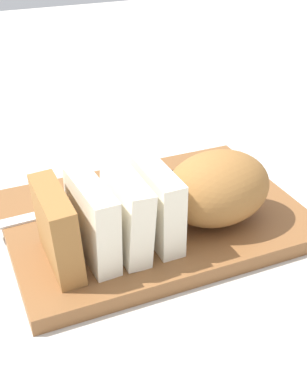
# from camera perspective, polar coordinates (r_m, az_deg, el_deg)

# --- Properties ---
(ground_plane) EXTENTS (3.00, 3.00, 0.00)m
(ground_plane) POSITION_cam_1_polar(r_m,az_deg,el_deg) (0.69, 0.00, -3.61)
(ground_plane) COLOR beige
(cutting_board) EXTENTS (0.39, 0.28, 0.02)m
(cutting_board) POSITION_cam_1_polar(r_m,az_deg,el_deg) (0.69, 0.00, -2.89)
(cutting_board) COLOR brown
(cutting_board) RESTS_ON ground_plane
(bread_loaf) EXTENTS (0.30, 0.11, 0.10)m
(bread_loaf) POSITION_cam_1_polar(r_m,az_deg,el_deg) (0.62, 2.00, -0.92)
(bread_loaf) COLOR #996633
(bread_loaf) RESTS_ON cutting_board
(bread_knife) EXTENTS (0.29, 0.03, 0.02)m
(bread_knife) POSITION_cam_1_polar(r_m,az_deg,el_deg) (0.72, -1.04, 0.72)
(bread_knife) COLOR silver
(bread_knife) RESTS_ON cutting_board
(crumb_near_knife) EXTENTS (0.01, 0.01, 0.01)m
(crumb_near_knife) POSITION_cam_1_polar(r_m,az_deg,el_deg) (0.72, 0.59, 0.33)
(crumb_near_knife) COLOR tan
(crumb_near_knife) RESTS_ON cutting_board
(crumb_near_loaf) EXTENTS (0.00, 0.00, 0.00)m
(crumb_near_loaf) POSITION_cam_1_polar(r_m,az_deg,el_deg) (0.69, -1.20, -1.34)
(crumb_near_loaf) COLOR tan
(crumb_near_loaf) RESTS_ON cutting_board
(crumb_stray_left) EXTENTS (0.00, 0.00, 0.00)m
(crumb_stray_left) POSITION_cam_1_polar(r_m,az_deg,el_deg) (0.69, -1.49, -1.56)
(crumb_stray_left) COLOR tan
(crumb_stray_left) RESTS_ON cutting_board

